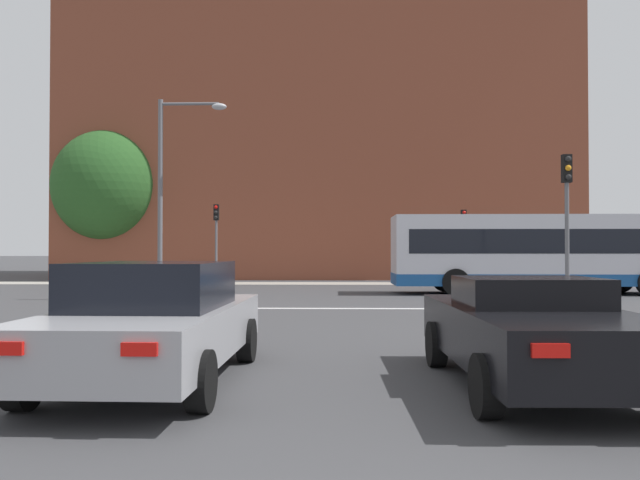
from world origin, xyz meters
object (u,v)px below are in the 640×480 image
object	(u,v)px
car_saloon_left	(155,321)
traffic_light_far_right	(464,234)
bus_crossing_lead	(542,252)
car_roadster_right	(532,331)
pedestrian_waiting	(505,265)
traffic_light_near_right	(567,205)
street_lamp_junction	(173,176)
traffic_light_far_left	(216,230)

from	to	relation	value
car_saloon_left	traffic_light_far_right	xyz separation A→B (m)	(8.57, 23.33, 1.75)
bus_crossing_lead	traffic_light_far_right	size ratio (longest dim) A/B	3.08
car_saloon_left	traffic_light_far_right	size ratio (longest dim) A/B	1.29
car_roadster_right	pedestrian_waiting	size ratio (longest dim) A/B	2.75
traffic_light_near_right	street_lamp_junction	world-z (taller)	street_lamp_junction
bus_crossing_lead	traffic_light_far_right	world-z (taller)	traffic_light_far_right
car_saloon_left	bus_crossing_lead	bearing A→B (deg)	59.03
traffic_light_far_left	pedestrian_waiting	size ratio (longest dim) A/B	2.42
car_roadster_right	street_lamp_junction	distance (m)	15.74
bus_crossing_lead	traffic_light_far_right	xyz separation A→B (m)	(-1.58, 6.95, 0.90)
street_lamp_junction	traffic_light_near_right	bearing A→B (deg)	-13.49
bus_crossing_lead	traffic_light_far_left	size ratio (longest dim) A/B	2.86
car_roadster_right	traffic_light_far_left	size ratio (longest dim) A/B	1.14
traffic_light_far_left	pedestrian_waiting	world-z (taller)	traffic_light_far_left
traffic_light_far_right	car_roadster_right	bearing A→B (deg)	-99.49
car_roadster_right	street_lamp_junction	world-z (taller)	street_lamp_junction
car_saloon_left	traffic_light_near_right	bearing A→B (deg)	49.57
car_roadster_right	traffic_light_far_left	bearing A→B (deg)	108.67
traffic_light_far_left	traffic_light_far_right	size ratio (longest dim) A/B	1.08
car_roadster_right	traffic_light_near_right	xyz separation A→B (m)	(4.18, 10.27, 2.26)
car_roadster_right	traffic_light_near_right	size ratio (longest dim) A/B	1.03
car_roadster_right	traffic_light_far_left	xyz separation A→B (m)	(-8.42, 23.43, 2.00)
traffic_light_far_left	street_lamp_junction	size ratio (longest dim) A/B	0.59
traffic_light_far_left	pedestrian_waiting	distance (m)	14.53
car_saloon_left	bus_crossing_lead	size ratio (longest dim) A/B	0.42
bus_crossing_lead	traffic_light_far_left	world-z (taller)	traffic_light_far_left
car_roadster_right	street_lamp_junction	size ratio (longest dim) A/B	0.67
traffic_light_near_right	street_lamp_junction	distance (m)	12.47
car_roadster_right	traffic_light_far_left	world-z (taller)	traffic_light_far_left
street_lamp_junction	pedestrian_waiting	size ratio (longest dim) A/B	4.11
pedestrian_waiting	bus_crossing_lead	bearing A→B (deg)	-178.89
bus_crossing_lead	pedestrian_waiting	distance (m)	7.15
bus_crossing_lead	car_saloon_left	bearing A→B (deg)	148.22
traffic_light_far_right	traffic_light_near_right	distance (m)	13.27
traffic_light_far_left	traffic_light_far_right	distance (m)	12.36
street_lamp_junction	car_saloon_left	bearing A→B (deg)	-75.95
traffic_light_near_right	traffic_light_far_right	bearing A→B (deg)	91.07
traffic_light_near_right	pedestrian_waiting	world-z (taller)	traffic_light_near_right
bus_crossing_lead	traffic_light_near_right	size ratio (longest dim) A/B	2.59
bus_crossing_lead	traffic_light_near_right	xyz separation A→B (m)	(-1.33, -6.32, 1.33)
traffic_light_near_right	street_lamp_junction	xyz separation A→B (m)	(-12.07, 2.89, 1.24)
car_saloon_left	traffic_light_far_left	size ratio (longest dim) A/B	1.20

